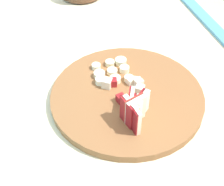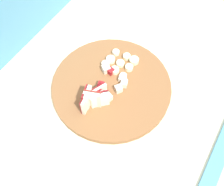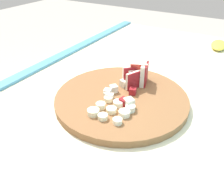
{
  "view_description": "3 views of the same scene",
  "coord_description": "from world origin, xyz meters",
  "px_view_note": "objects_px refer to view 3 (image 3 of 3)",
  "views": [
    {
      "loc": [
        -0.52,
        0.19,
        1.43
      ],
      "look_at": [
        -0.04,
        0.06,
        0.94
      ],
      "focal_mm": 49.5,
      "sensor_mm": 36.0,
      "label": 1
    },
    {
      "loc": [
        -0.37,
        -0.19,
        1.57
      ],
      "look_at": [
        -0.07,
        -0.01,
        0.96
      ],
      "focal_mm": 40.9,
      "sensor_mm": 36.0,
      "label": 2
    },
    {
      "loc": [
        0.45,
        0.27,
        1.27
      ],
      "look_at": [
        0.02,
        0.01,
        0.96
      ],
      "focal_mm": 38.18,
      "sensor_mm": 36.0,
      "label": 3
    }
  ],
  "objects_px": {
    "cutting_board": "(121,99)",
    "apple_wedge_fan": "(138,76)",
    "apple_dice_pile": "(120,93)",
    "banana_peel": "(219,45)",
    "banana_slice_rows": "(111,110)"
  },
  "relations": [
    {
      "from": "apple_dice_pile",
      "to": "banana_peel",
      "type": "distance_m",
      "value": 0.6
    },
    {
      "from": "cutting_board",
      "to": "banana_slice_rows",
      "type": "distance_m",
      "value": 0.08
    },
    {
      "from": "banana_peel",
      "to": "cutting_board",
      "type": "bearing_deg",
      "value": -15.0
    },
    {
      "from": "cutting_board",
      "to": "apple_wedge_fan",
      "type": "height_order",
      "value": "apple_wedge_fan"
    },
    {
      "from": "cutting_board",
      "to": "banana_slice_rows",
      "type": "bearing_deg",
      "value": 10.35
    },
    {
      "from": "apple_wedge_fan",
      "to": "banana_peel",
      "type": "height_order",
      "value": "apple_wedge_fan"
    },
    {
      "from": "cutting_board",
      "to": "banana_slice_rows",
      "type": "xyz_separation_m",
      "value": [
        0.08,
        0.01,
        0.02
      ]
    },
    {
      "from": "cutting_board",
      "to": "apple_dice_pile",
      "type": "bearing_deg",
      "value": -14.15
    },
    {
      "from": "cutting_board",
      "to": "apple_dice_pile",
      "type": "xyz_separation_m",
      "value": [
        0.0,
        -0.0,
        0.02
      ]
    },
    {
      "from": "cutting_board",
      "to": "banana_peel",
      "type": "xyz_separation_m",
      "value": [
        -0.58,
        0.15,
        0.0
      ]
    },
    {
      "from": "apple_wedge_fan",
      "to": "banana_slice_rows",
      "type": "xyz_separation_m",
      "value": [
        0.16,
        0.0,
        -0.02
      ]
    },
    {
      "from": "cutting_board",
      "to": "apple_dice_pile",
      "type": "distance_m",
      "value": 0.02
    },
    {
      "from": "cutting_board",
      "to": "apple_wedge_fan",
      "type": "xyz_separation_m",
      "value": [
        -0.08,
        0.01,
        0.04
      ]
    },
    {
      "from": "cutting_board",
      "to": "banana_peel",
      "type": "relative_size",
      "value": 2.73
    },
    {
      "from": "apple_dice_pile",
      "to": "cutting_board",
      "type": "bearing_deg",
      "value": 165.85
    }
  ]
}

